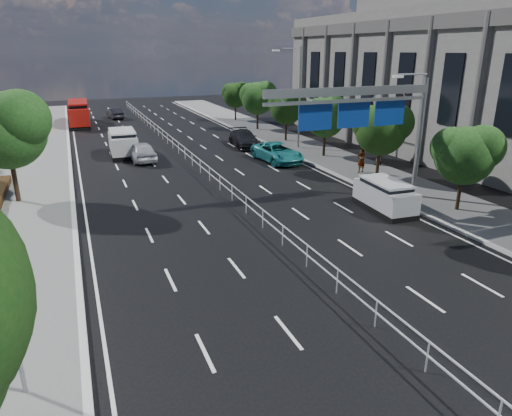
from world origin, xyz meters
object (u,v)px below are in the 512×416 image
overhead_gantry (367,109)px  parked_car_dark (244,139)px  white_minivan (123,143)px  near_car_silver (141,151)px  pedestrian_b (377,155)px  silver_minivan (385,196)px  parked_car_teal (277,152)px  red_bus (79,113)px  near_car_dark (115,113)px  pedestrian_a (361,160)px

overhead_gantry → parked_car_dark: (-0.24, 18.73, -4.85)m
white_minivan → near_car_silver: white_minivan is taller
near_car_silver → pedestrian_b: bearing=148.3°
silver_minivan → parked_car_teal: silver_minivan is taller
overhead_gantry → near_car_silver: overhead_gantry is taller
white_minivan → red_bus: red_bus is taller
silver_minivan → red_bus: bearing=114.2°
red_bus → pedestrian_b: red_bus is taller
near_car_silver → pedestrian_b: pedestrian_b is taller
near_car_dark → pedestrian_a: (13.81, -36.67, 0.38)m
pedestrian_a → near_car_silver: bearing=-43.6°
pedestrian_a → pedestrian_b: size_ratio=1.15×
overhead_gantry → pedestrian_b: 11.05m
parked_car_teal → pedestrian_a: size_ratio=2.94×
near_car_silver → parked_car_teal: (10.28, -4.48, -0.04)m
pedestrian_a → white_minivan: bearing=-47.8°
red_bus → near_car_dark: size_ratio=2.30×
silver_minivan → parked_car_dark: 20.05m
near_car_dark → parked_car_teal: size_ratio=0.76×
pedestrian_a → pedestrian_b: bearing=-156.3°
overhead_gantry → near_car_silver: 19.92m
parked_car_dark → pedestrian_b: bearing=-53.4°
red_bus → parked_car_dark: bearing=-53.6°
near_car_dark → pedestrian_b: pedestrian_b is taller
overhead_gantry → pedestrian_a: (4.12, 5.96, -4.54)m
silver_minivan → overhead_gantry: bearing=124.8°
near_car_silver → red_bus: bearing=-83.4°
overhead_gantry → pedestrian_a: 8.55m
silver_minivan → pedestrian_b: pedestrian_b is taller
silver_minivan → pedestrian_b: (5.88, 8.78, 0.09)m
pedestrian_a → parked_car_teal: bearing=-63.5°
overhead_gantry → white_minivan: bearing=120.6°
overhead_gantry → parked_car_dark: overhead_gantry is taller
pedestrian_b → pedestrian_a: bearing=37.4°
overhead_gantry → red_bus: bearing=110.2°
near_car_dark → silver_minivan: (10.47, -43.92, 0.17)m
near_car_silver → pedestrian_a: size_ratio=2.52×
parked_car_teal → pedestrian_a: bearing=-61.1°
white_minivan → pedestrian_b: bearing=-30.9°
red_bus → overhead_gantry: bearing=-68.5°
parked_car_teal → parked_car_dark: bearing=87.8°
overhead_gantry → pedestrian_b: bearing=48.4°
parked_car_teal → parked_car_dark: 6.79m
parked_car_dark → pedestrian_a: bearing=-66.1°
near_car_silver → pedestrian_a: pedestrian_a is taller
overhead_gantry → near_car_dark: (-9.69, 42.63, -4.92)m
near_car_dark → parked_car_dark: parked_car_dark is taller
pedestrian_b → overhead_gantry: bearing=54.6°
overhead_gantry → parked_car_dark: size_ratio=1.97×
parked_car_dark → near_car_dark: bearing=116.6°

